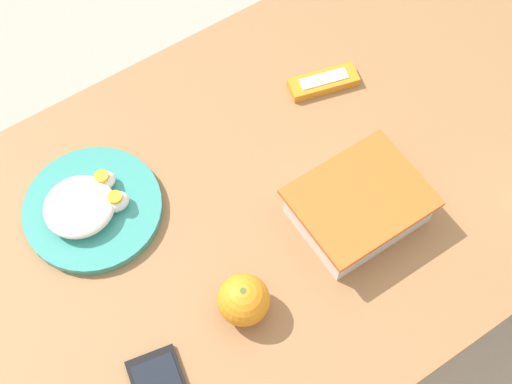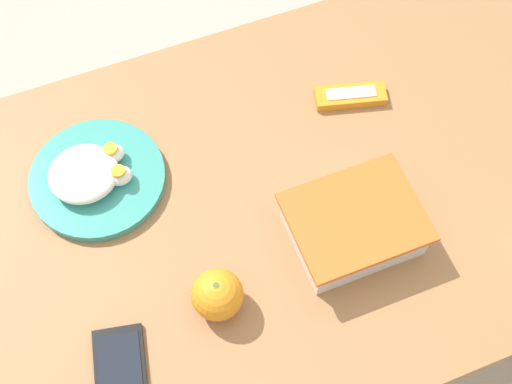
% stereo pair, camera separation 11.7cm
% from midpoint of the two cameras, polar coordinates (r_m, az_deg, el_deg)
% --- Properties ---
extents(ground_plane, '(10.00, 10.00, 0.00)m').
position_cam_midpoint_polar(ground_plane, '(1.86, -0.37, -10.48)').
color(ground_plane, '#B2A899').
extents(table, '(1.28, 0.75, 0.71)m').
position_cam_midpoint_polar(table, '(1.30, -0.52, -2.41)').
color(table, '#996B42').
rests_on(table, ground_plane).
extents(food_container, '(0.21, 0.17, 0.07)m').
position_cam_midpoint_polar(food_container, '(1.16, 5.33, -1.53)').
color(food_container, white).
rests_on(food_container, table).
extents(orange_fruit, '(0.08, 0.08, 0.08)m').
position_cam_midpoint_polar(orange_fruit, '(1.09, -4.12, -8.91)').
color(orange_fruit, orange).
rests_on(orange_fruit, table).
extents(rice_plate, '(0.23, 0.23, 0.06)m').
position_cam_midpoint_polar(rice_plate, '(1.21, -15.89, -1.43)').
color(rice_plate, teal).
rests_on(rice_plate, table).
extents(candy_bar, '(0.13, 0.08, 0.02)m').
position_cam_midpoint_polar(candy_bar, '(1.32, 2.87, 8.57)').
color(candy_bar, orange).
rests_on(candy_bar, table).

